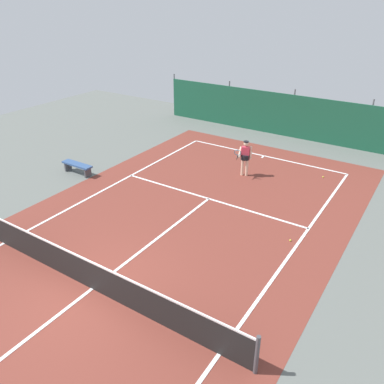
{
  "coord_description": "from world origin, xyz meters",
  "views": [
    {
      "loc": [
        7.04,
        -5.67,
        7.5
      ],
      "look_at": [
        0.05,
        5.08,
        0.9
      ],
      "focal_mm": 36.72,
      "sensor_mm": 36.0,
      "label": 1
    }
  ],
  "objects": [
    {
      "name": "tennis_net",
      "position": [
        0.0,
        0.0,
        0.51
      ],
      "size": [
        10.12,
        0.1,
        1.1
      ],
      "color": "black",
      "rests_on": "ground"
    },
    {
      "name": "ground_plane",
      "position": [
        0.0,
        0.0,
        0.0
      ],
      "size": [
        36.0,
        36.0,
        0.0
      ],
      "primitive_type": "plane",
      "color": "slate"
    },
    {
      "name": "courtside_bench",
      "position": [
        -6.31,
        5.26,
        0.37
      ],
      "size": [
        1.6,
        0.4,
        0.49
      ],
      "color": "#335184",
      "rests_on": "ground"
    },
    {
      "name": "tennis_ball_midcourt",
      "position": [
        3.84,
        5.31,
        0.03
      ],
      "size": [
        0.07,
        0.07,
        0.07
      ],
      "primitive_type": "sphere",
      "color": "#CCDB33",
      "rests_on": "ground"
    },
    {
      "name": "tennis_ball_by_sideline",
      "position": [
        3.28,
        10.94,
        0.03
      ],
      "size": [
        0.07,
        0.07,
        0.07
      ],
      "primitive_type": "sphere",
      "color": "#CCDB33",
      "rests_on": "ground"
    },
    {
      "name": "tennis_ball_near_player",
      "position": [
        -0.83,
        12.13,
        0.03
      ],
      "size": [
        0.07,
        0.07,
        0.07
      ],
      "primitive_type": "sphere",
      "color": "#CCDB33",
      "rests_on": "ground"
    },
    {
      "name": "back_fence",
      "position": [
        -0.0,
        15.95,
        0.67
      ],
      "size": [
        16.3,
        0.98,
        2.7
      ],
      "color": "#195138",
      "rests_on": "ground"
    },
    {
      "name": "tennis_player",
      "position": [
        0.18,
        9.22,
        0.96
      ],
      "size": [
        0.58,
        0.82,
        1.64
      ],
      "rotation": [
        0.0,
        0.0,
        3.43
      ],
      "color": "beige",
      "rests_on": "ground"
    },
    {
      "name": "court_surface",
      "position": [
        0.0,
        0.0,
        0.0
      ],
      "size": [
        11.02,
        26.6,
        0.01
      ],
      "color": "brown",
      "rests_on": "ground"
    }
  ]
}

